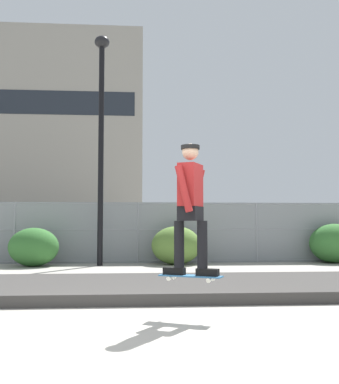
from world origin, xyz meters
The scene contains 12 objects.
ground_plane centered at (0.00, 0.00, 0.00)m, with size 120.00×120.00×0.00m, color #9E998E.
gravel_berm centered at (0.00, 3.35, 0.09)m, with size 14.78×2.90×0.18m, color #3D3A38.
skateboard centered at (0.58, 0.95, 0.53)m, with size 0.81×0.53×0.07m.
skater centered at (0.58, 0.95, 1.48)m, with size 0.69×0.62×1.66m.
chain_fence centered at (0.00, 9.44, 0.93)m, with size 22.21×0.06×1.85m.
street_lamp centered at (-1.09, 8.65, 4.19)m, with size 0.44×0.44×6.72m.
parked_car_near centered at (-4.32, 12.79, 0.84)m, with size 4.42×1.98×1.66m.
parked_car_mid centered at (2.13, 12.71, 0.84)m, with size 4.42×1.99×1.66m.
library_building centered at (-9.55, 48.33, 11.00)m, with size 20.57×10.40×22.01m.
shrub_left centered at (-2.93, 8.52, 0.54)m, with size 1.40×1.14×1.08m.
shrub_center centered at (1.11, 8.81, 0.56)m, with size 1.45×1.18×1.12m.
shrub_right centered at (6.00, 9.00, 0.60)m, with size 1.54×1.26×1.19m.
Camera 1 is at (-0.14, -4.90, 1.19)m, focal length 43.75 mm.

